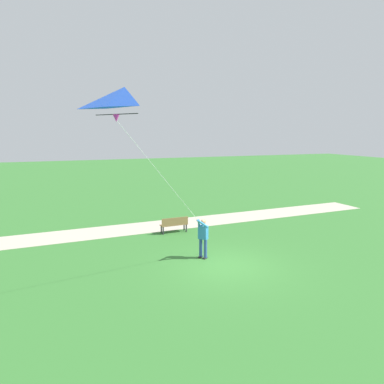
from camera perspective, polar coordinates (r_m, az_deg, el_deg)
name	(u,v)px	position (r m, az deg, el deg)	size (l,w,h in m)	color
ground_plane	(226,266)	(14.73, 5.50, -11.92)	(120.00, 120.00, 0.00)	#33702D
walkway_path	(140,228)	(20.34, -8.54, -5.83)	(2.40, 32.00, 0.02)	#B7AD99
person_kite_flyer	(203,235)	(15.19, 1.79, -7.01)	(0.56, 0.61, 1.83)	#232328
flying_kite	(125,106)	(10.86, -10.93, 13.57)	(3.49, 4.26, 4.84)	blue
park_bench_near_walkway	(174,224)	(19.10, -2.91, -5.19)	(0.50, 1.52, 0.88)	olive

